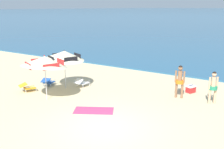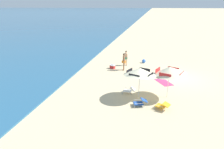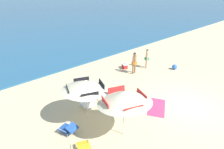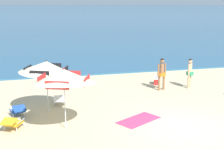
{
  "view_description": "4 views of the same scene",
  "coord_description": "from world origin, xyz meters",
  "px_view_note": "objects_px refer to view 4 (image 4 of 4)",
  "views": [
    {
      "loc": [
        5.54,
        -7.95,
        4.64
      ],
      "look_at": [
        -2.21,
        3.99,
        1.01
      ],
      "focal_mm": 42.92,
      "sensor_mm": 36.0,
      "label": 1
    },
    {
      "loc": [
        -17.79,
        2.32,
        6.25
      ],
      "look_at": [
        -2.33,
        5.54,
        0.71
      ],
      "focal_mm": 31.95,
      "sensor_mm": 36.0,
      "label": 2
    },
    {
      "loc": [
        -9.11,
        -3.13,
        5.94
      ],
      "look_at": [
        -1.96,
        4.26,
        1.2
      ],
      "focal_mm": 29.06,
      "sensor_mm": 36.0,
      "label": 3
    },
    {
      "loc": [
        -5.41,
        -9.82,
        4.57
      ],
      "look_at": [
        -1.82,
        3.81,
        1.31
      ],
      "focal_mm": 49.94,
      "sensor_mm": 36.0,
      "label": 4
    }
  ],
  "objects_px": {
    "lounge_chair_under_umbrella": "(18,110)",
    "beach_towel": "(139,120)",
    "person_standing_beside": "(190,71)",
    "cooler_box": "(157,81)",
    "lounge_chair_facing_sea": "(60,100)",
    "lounge_chair_beside_umbrella": "(12,123)",
    "beach_umbrella_striped_second": "(64,76)",
    "beach_umbrella_striped_main": "(46,67)",
    "person_standing_near_shore": "(162,72)"
  },
  "relations": [
    {
      "from": "lounge_chair_facing_sea",
      "to": "person_standing_beside",
      "type": "relative_size",
      "value": 0.57
    },
    {
      "from": "person_standing_beside",
      "to": "lounge_chair_facing_sea",
      "type": "bearing_deg",
      "value": -170.07
    },
    {
      "from": "lounge_chair_facing_sea",
      "to": "lounge_chair_beside_umbrella",
      "type": "bearing_deg",
      "value": -129.53
    },
    {
      "from": "lounge_chair_beside_umbrella",
      "to": "beach_umbrella_striped_second",
      "type": "bearing_deg",
      "value": -10.85
    },
    {
      "from": "beach_umbrella_striped_main",
      "to": "beach_umbrella_striped_second",
      "type": "xyz_separation_m",
      "value": [
        0.52,
        -1.98,
        0.04
      ]
    },
    {
      "from": "beach_umbrella_striped_second",
      "to": "person_standing_beside",
      "type": "relative_size",
      "value": 1.65
    },
    {
      "from": "beach_umbrella_striped_main",
      "to": "person_standing_near_shore",
      "type": "distance_m",
      "value": 6.46
    },
    {
      "from": "beach_umbrella_striped_second",
      "to": "cooler_box",
      "type": "distance_m",
      "value": 8.0
    },
    {
      "from": "lounge_chair_under_umbrella",
      "to": "lounge_chair_facing_sea",
      "type": "height_order",
      "value": "lounge_chair_facing_sea"
    },
    {
      "from": "lounge_chair_beside_umbrella",
      "to": "person_standing_near_shore",
      "type": "xyz_separation_m",
      "value": [
        7.47,
        3.61,
        0.72
      ]
    },
    {
      "from": "person_standing_near_shore",
      "to": "lounge_chair_facing_sea",
      "type": "bearing_deg",
      "value": -167.31
    },
    {
      "from": "lounge_chair_beside_umbrella",
      "to": "person_standing_beside",
      "type": "xyz_separation_m",
      "value": [
        9.13,
        3.62,
        0.66
      ]
    },
    {
      "from": "cooler_box",
      "to": "person_standing_near_shore",
      "type": "bearing_deg",
      "value": -101.93
    },
    {
      "from": "lounge_chair_under_umbrella",
      "to": "person_standing_beside",
      "type": "bearing_deg",
      "value": 13.87
    },
    {
      "from": "lounge_chair_facing_sea",
      "to": "person_standing_beside",
      "type": "xyz_separation_m",
      "value": [
        7.17,
        1.26,
        0.67
      ]
    },
    {
      "from": "beach_umbrella_striped_second",
      "to": "lounge_chair_beside_umbrella",
      "type": "xyz_separation_m",
      "value": [
        -1.91,
        0.37,
        -1.72
      ]
    },
    {
      "from": "lounge_chair_under_umbrella",
      "to": "cooler_box",
      "type": "xyz_separation_m",
      "value": [
        7.56,
        3.41,
        -0.07
      ]
    },
    {
      "from": "beach_umbrella_striped_main",
      "to": "lounge_chair_facing_sea",
      "type": "xyz_separation_m",
      "value": [
        0.56,
        0.75,
        -1.69
      ]
    },
    {
      "from": "person_standing_beside",
      "to": "beach_towel",
      "type": "relative_size",
      "value": 0.9
    },
    {
      "from": "person_standing_beside",
      "to": "lounge_chair_under_umbrella",
      "type": "bearing_deg",
      "value": -166.13
    },
    {
      "from": "lounge_chair_beside_umbrella",
      "to": "person_standing_beside",
      "type": "relative_size",
      "value": 0.62
    },
    {
      "from": "lounge_chair_under_umbrella",
      "to": "beach_umbrella_striped_main",
      "type": "bearing_deg",
      "value": 9.48
    },
    {
      "from": "person_standing_beside",
      "to": "cooler_box",
      "type": "xyz_separation_m",
      "value": [
        -1.4,
        1.2,
        -0.74
      ]
    },
    {
      "from": "beach_umbrella_striped_second",
      "to": "person_standing_near_shore",
      "type": "height_order",
      "value": "beach_umbrella_striped_second"
    },
    {
      "from": "lounge_chair_under_umbrella",
      "to": "person_standing_near_shore",
      "type": "distance_m",
      "value": 7.66
    },
    {
      "from": "beach_towel",
      "to": "lounge_chair_beside_umbrella",
      "type": "bearing_deg",
      "value": 176.92
    },
    {
      "from": "beach_umbrella_striped_second",
      "to": "lounge_chair_under_umbrella",
      "type": "relative_size",
      "value": 2.71
    },
    {
      "from": "lounge_chair_beside_umbrella",
      "to": "person_standing_beside",
      "type": "bearing_deg",
      "value": 21.65
    },
    {
      "from": "lounge_chair_beside_umbrella",
      "to": "lounge_chair_facing_sea",
      "type": "relative_size",
      "value": 1.08
    },
    {
      "from": "lounge_chair_under_umbrella",
      "to": "lounge_chair_facing_sea",
      "type": "xyz_separation_m",
      "value": [
        1.79,
        0.96,
        -0.01
      ]
    },
    {
      "from": "beach_umbrella_striped_second",
      "to": "beach_towel",
      "type": "distance_m",
      "value": 3.52
    },
    {
      "from": "beach_umbrella_striped_second",
      "to": "person_standing_near_shore",
      "type": "bearing_deg",
      "value": 35.58
    },
    {
      "from": "beach_umbrella_striped_main",
      "to": "lounge_chair_beside_umbrella",
      "type": "xyz_separation_m",
      "value": [
        -1.39,
        -1.61,
        -1.68
      ]
    },
    {
      "from": "person_standing_beside",
      "to": "beach_towel",
      "type": "distance_m",
      "value": 5.88
    },
    {
      "from": "beach_umbrella_striped_main",
      "to": "lounge_chair_beside_umbrella",
      "type": "bearing_deg",
      "value": -130.8
    },
    {
      "from": "person_standing_near_shore",
      "to": "beach_umbrella_striped_second",
      "type": "bearing_deg",
      "value": -144.42
    },
    {
      "from": "lounge_chair_under_umbrella",
      "to": "beach_towel",
      "type": "relative_size",
      "value": 0.55
    },
    {
      "from": "beach_umbrella_striped_second",
      "to": "lounge_chair_facing_sea",
      "type": "height_order",
      "value": "beach_umbrella_striped_second"
    },
    {
      "from": "beach_towel",
      "to": "lounge_chair_facing_sea",
      "type": "bearing_deg",
      "value": 137.47
    },
    {
      "from": "person_standing_near_shore",
      "to": "person_standing_beside",
      "type": "bearing_deg",
      "value": 0.48
    },
    {
      "from": "cooler_box",
      "to": "beach_towel",
      "type": "distance_m",
      "value": 5.86
    },
    {
      "from": "lounge_chair_facing_sea",
      "to": "beach_umbrella_striped_main",
      "type": "bearing_deg",
      "value": -126.64
    },
    {
      "from": "beach_umbrella_striped_main",
      "to": "beach_umbrella_striped_second",
      "type": "bearing_deg",
      "value": -75.37
    },
    {
      "from": "beach_umbrella_striped_main",
      "to": "person_standing_beside",
      "type": "height_order",
      "value": "beach_umbrella_striped_main"
    },
    {
      "from": "lounge_chair_facing_sea",
      "to": "beach_towel",
      "type": "distance_m",
      "value": 3.89
    },
    {
      "from": "beach_umbrella_striped_main",
      "to": "lounge_chair_beside_umbrella",
      "type": "relative_size",
      "value": 2.3
    },
    {
      "from": "beach_umbrella_striped_second",
      "to": "lounge_chair_beside_umbrella",
      "type": "distance_m",
      "value": 2.6
    },
    {
      "from": "beach_towel",
      "to": "person_standing_near_shore",
      "type": "bearing_deg",
      "value": 55.57
    },
    {
      "from": "cooler_box",
      "to": "beach_towel",
      "type": "bearing_deg",
      "value": -119.78
    },
    {
      "from": "beach_umbrella_striped_second",
      "to": "beach_umbrella_striped_main",
      "type": "bearing_deg",
      "value": 104.63
    }
  ]
}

